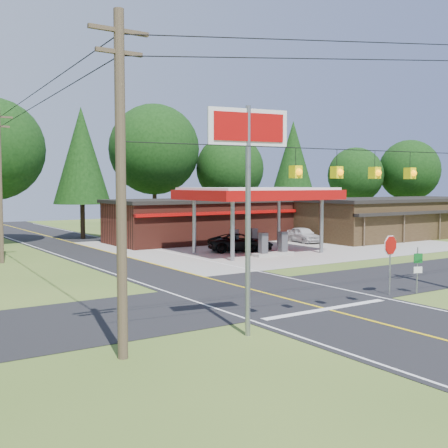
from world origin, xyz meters
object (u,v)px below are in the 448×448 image
suv_car (241,243)px  big_stop_sign (248,163)px  octagonal_stop_sign (391,250)px  gas_canopy (258,196)px  sedan_car (303,235)px

suv_car → big_stop_sign: bearing=165.5°
suv_car → octagonal_stop_sign: octagonal_stop_sign is taller
suv_car → octagonal_stop_sign: bearing=-172.7°
big_stop_sign → gas_canopy: bearing=52.1°
suv_car → gas_canopy: bearing=-141.4°
big_stop_sign → octagonal_stop_sign: big_stop_sign is taller
gas_canopy → big_stop_sign: big_stop_sign is taller
gas_canopy → big_stop_sign: bearing=-127.9°
suv_car → octagonal_stop_sign: size_ratio=1.77×
gas_canopy → big_stop_sign: size_ratio=1.38×
gas_canopy → octagonal_stop_sign: size_ratio=3.79×
gas_canopy → sedan_car: bearing=26.6°
sedan_car → big_stop_sign: size_ratio=0.52×
gas_canopy → suv_car: 3.91m
sedan_car → octagonal_stop_sign: size_ratio=1.42×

